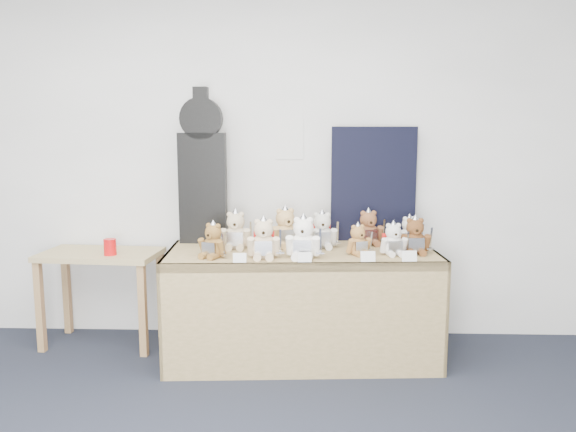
{
  "coord_description": "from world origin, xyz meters",
  "views": [
    {
      "loc": [
        0.69,
        -1.77,
        1.58
      ],
      "look_at": [
        0.56,
        1.91,
        1.02
      ],
      "focal_mm": 35.0,
      "sensor_mm": 36.0,
      "label": 1
    }
  ],
  "objects_px": {
    "display_table": "(302,276)",
    "teddy_back_left": "(236,232)",
    "teddy_front_far_left": "(213,242)",
    "teddy_back_centre_left": "(286,229)",
    "teddy_front_left": "(264,240)",
    "teddy_front_end": "(415,237)",
    "teddy_back_right": "(368,229)",
    "teddy_front_right": "(358,241)",
    "teddy_back_centre_right": "(322,232)",
    "side_table": "(101,268)",
    "teddy_front_centre": "(303,239)",
    "teddy_back_end": "(409,232)",
    "teddy_front_far_right": "(393,240)",
    "guitar_case": "(202,168)",
    "red_cup": "(110,247)"
  },
  "relations": [
    {
      "from": "teddy_front_end",
      "to": "teddy_back_left",
      "type": "distance_m",
      "value": 1.22
    },
    {
      "from": "guitar_case",
      "to": "teddy_back_end",
      "type": "height_order",
      "value": "guitar_case"
    },
    {
      "from": "teddy_back_right",
      "to": "teddy_back_centre_right",
      "type": "bearing_deg",
      "value": -171.24
    },
    {
      "from": "teddy_back_centre_right",
      "to": "teddy_front_right",
      "type": "bearing_deg",
      "value": -46.49
    },
    {
      "from": "teddy_front_far_left",
      "to": "teddy_back_centre_right",
      "type": "distance_m",
      "value": 0.79
    },
    {
      "from": "teddy_front_left",
      "to": "teddy_front_end",
      "type": "height_order",
      "value": "teddy_front_left"
    },
    {
      "from": "red_cup",
      "to": "teddy_front_centre",
      "type": "height_order",
      "value": "teddy_front_centre"
    },
    {
      "from": "teddy_back_centre_right",
      "to": "teddy_back_left",
      "type": "bearing_deg",
      "value": -179.64
    },
    {
      "from": "teddy_front_left",
      "to": "teddy_front_right",
      "type": "height_order",
      "value": "teddy_front_left"
    },
    {
      "from": "red_cup",
      "to": "teddy_front_far_left",
      "type": "height_order",
      "value": "teddy_front_far_left"
    },
    {
      "from": "display_table",
      "to": "teddy_back_centre_right",
      "type": "xyz_separation_m",
      "value": [
        0.14,
        0.17,
        0.28
      ]
    },
    {
      "from": "teddy_back_right",
      "to": "teddy_back_centre_left",
      "type": "bearing_deg",
      "value": 178.06
    },
    {
      "from": "teddy_back_centre_left",
      "to": "teddy_back_right",
      "type": "distance_m",
      "value": 0.6
    },
    {
      "from": "teddy_front_end",
      "to": "teddy_back_right",
      "type": "distance_m",
      "value": 0.4
    },
    {
      "from": "side_table",
      "to": "teddy_front_left",
      "type": "distance_m",
      "value": 1.35
    },
    {
      "from": "display_table",
      "to": "teddy_back_end",
      "type": "height_order",
      "value": "teddy_back_end"
    },
    {
      "from": "teddy_front_far_left",
      "to": "teddy_back_centre_left",
      "type": "distance_m",
      "value": 0.58
    },
    {
      "from": "teddy_back_left",
      "to": "teddy_back_centre_left",
      "type": "relative_size",
      "value": 0.94
    },
    {
      "from": "teddy_front_right",
      "to": "teddy_front_end",
      "type": "xyz_separation_m",
      "value": [
        0.38,
        0.05,
        0.02
      ]
    },
    {
      "from": "teddy_front_right",
      "to": "teddy_back_centre_left",
      "type": "bearing_deg",
      "value": 130.49
    },
    {
      "from": "teddy_front_far_left",
      "to": "teddy_back_centre_left",
      "type": "height_order",
      "value": "teddy_back_centre_left"
    },
    {
      "from": "display_table",
      "to": "teddy_front_right",
      "type": "relative_size",
      "value": 8.17
    },
    {
      "from": "display_table",
      "to": "side_table",
      "type": "relative_size",
      "value": 2.15
    },
    {
      "from": "side_table",
      "to": "red_cup",
      "type": "xyz_separation_m",
      "value": [
        0.11,
        -0.1,
        0.18
      ]
    },
    {
      "from": "teddy_back_centre_left",
      "to": "teddy_back_end",
      "type": "xyz_separation_m",
      "value": [
        0.88,
        0.05,
        -0.03
      ]
    },
    {
      "from": "teddy_front_centre",
      "to": "teddy_front_far_left",
      "type": "bearing_deg",
      "value": -174.82
    },
    {
      "from": "teddy_front_end",
      "to": "teddy_back_centre_right",
      "type": "height_order",
      "value": "teddy_back_centre_right"
    },
    {
      "from": "teddy_front_far_left",
      "to": "teddy_front_right",
      "type": "distance_m",
      "value": 0.95
    },
    {
      "from": "teddy_front_centre",
      "to": "side_table",
      "type": "bearing_deg",
      "value": 169.15
    },
    {
      "from": "teddy_front_left",
      "to": "teddy_back_centre_left",
      "type": "distance_m",
      "value": 0.39
    },
    {
      "from": "red_cup",
      "to": "teddy_back_centre_left",
      "type": "distance_m",
      "value": 1.26
    },
    {
      "from": "teddy_front_left",
      "to": "teddy_front_far_right",
      "type": "xyz_separation_m",
      "value": [
        0.85,
        0.12,
        -0.02
      ]
    },
    {
      "from": "guitar_case",
      "to": "red_cup",
      "type": "bearing_deg",
      "value": -164.84
    },
    {
      "from": "teddy_front_right",
      "to": "teddy_back_right",
      "type": "height_order",
      "value": "teddy_back_right"
    },
    {
      "from": "side_table",
      "to": "teddy_back_centre_left",
      "type": "relative_size",
      "value": 2.78
    },
    {
      "from": "teddy_front_right",
      "to": "teddy_back_centre_right",
      "type": "bearing_deg",
      "value": 114.22
    },
    {
      "from": "side_table",
      "to": "teddy_front_left",
      "type": "relative_size",
      "value": 3.0
    },
    {
      "from": "teddy_front_far_right",
      "to": "teddy_front_end",
      "type": "relative_size",
      "value": 0.88
    },
    {
      "from": "side_table",
      "to": "teddy_back_left",
      "type": "bearing_deg",
      "value": -3.74
    },
    {
      "from": "teddy_front_left",
      "to": "teddy_front_right",
      "type": "xyz_separation_m",
      "value": [
        0.62,
        0.12,
        -0.02
      ]
    },
    {
      "from": "display_table",
      "to": "teddy_back_left",
      "type": "height_order",
      "value": "teddy_back_left"
    },
    {
      "from": "display_table",
      "to": "teddy_front_far_right",
      "type": "relative_size",
      "value": 7.71
    },
    {
      "from": "guitar_case",
      "to": "teddy_back_centre_right",
      "type": "distance_m",
      "value": 0.98
    },
    {
      "from": "teddy_back_left",
      "to": "teddy_back_end",
      "type": "height_order",
      "value": "teddy_back_left"
    },
    {
      "from": "teddy_front_far_left",
      "to": "teddy_back_left",
      "type": "relative_size",
      "value": 0.87
    },
    {
      "from": "teddy_front_centre",
      "to": "teddy_front_right",
      "type": "bearing_deg",
      "value": 23.14
    },
    {
      "from": "teddy_back_left",
      "to": "teddy_back_centre_right",
      "type": "xyz_separation_m",
      "value": [
        0.6,
        0.05,
        -0.0
      ]
    },
    {
      "from": "display_table",
      "to": "teddy_front_far_left",
      "type": "relative_size",
      "value": 7.33
    },
    {
      "from": "teddy_back_centre_left",
      "to": "teddy_back_left",
      "type": "bearing_deg",
      "value": 170.82
    },
    {
      "from": "display_table",
      "to": "teddy_front_end",
      "type": "distance_m",
      "value": 0.8
    }
  ]
}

